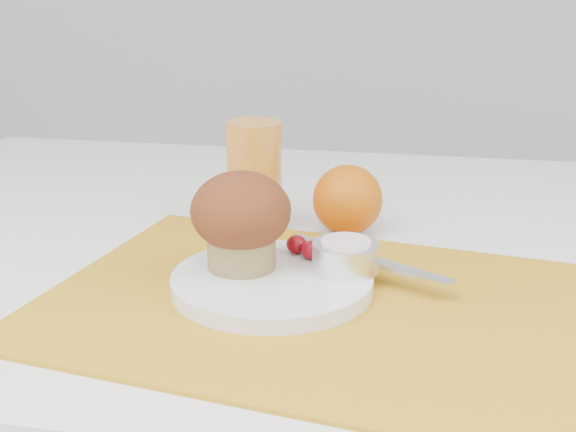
% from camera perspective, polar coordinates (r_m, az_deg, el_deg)
% --- Properties ---
extents(placemat, '(0.53, 0.43, 0.00)m').
position_cam_1_polar(placemat, '(0.72, 2.01, -6.31)').
color(placemat, gold).
rests_on(placemat, table).
extents(plate, '(0.20, 0.20, 0.01)m').
position_cam_1_polar(plate, '(0.74, -1.14, -4.76)').
color(plate, white).
rests_on(plate, placemat).
extents(ramekin, '(0.06, 0.06, 0.03)m').
position_cam_1_polar(ramekin, '(0.74, 4.13, -2.89)').
color(ramekin, white).
rests_on(ramekin, plate).
extents(cream, '(0.06, 0.06, 0.01)m').
position_cam_1_polar(cream, '(0.74, 4.15, -1.94)').
color(cream, silver).
rests_on(cream, ramekin).
extents(raspberry_near, '(0.02, 0.02, 0.02)m').
position_cam_1_polar(raspberry_near, '(0.78, 0.61, -2.03)').
color(raspberry_near, '#510207').
rests_on(raspberry_near, plate).
extents(raspberry_far, '(0.02, 0.02, 0.02)m').
position_cam_1_polar(raspberry_far, '(0.77, 1.67, -2.43)').
color(raspberry_far, '#5A020B').
rests_on(raspberry_far, plate).
extents(butter_knife, '(0.17, 0.11, 0.00)m').
position_cam_1_polar(butter_knife, '(0.77, 5.68, -3.09)').
color(butter_knife, silver).
rests_on(butter_knife, plate).
extents(orange, '(0.08, 0.08, 0.08)m').
position_cam_1_polar(orange, '(0.89, 4.26, 1.17)').
color(orange, '#D15F07').
rests_on(orange, table).
extents(juice_glass, '(0.08, 0.08, 0.12)m').
position_cam_1_polar(juice_glass, '(0.90, -2.42, 2.86)').
color(juice_glass, orange).
rests_on(juice_glass, table).
extents(muffin, '(0.09, 0.09, 0.09)m').
position_cam_1_polar(muffin, '(0.74, -3.37, -0.14)').
color(muffin, '#9B804B').
rests_on(muffin, plate).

